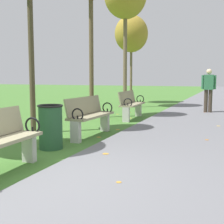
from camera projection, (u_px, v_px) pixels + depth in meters
name	position (u px, v px, depth m)	size (l,w,h in m)	color
ground_plane	(32.00, 176.00, 4.27)	(80.00, 80.00, 0.00)	#42722D
paved_walkway	(211.00, 97.00, 20.49)	(2.51, 44.00, 0.02)	slate
park_bench_2	(90.00, 115.00, 7.09)	(0.52, 1.61, 0.90)	gray
park_bench_3	(131.00, 104.00, 9.98)	(0.53, 1.62, 0.90)	gray
tree_5	(131.00, 34.00, 15.60)	(1.67, 1.67, 4.41)	brown
pedestrian_walking	(209.00, 88.00, 11.61)	(0.53, 0.26, 1.62)	#3D3328
trash_bin	(51.00, 127.00, 5.85)	(0.48, 0.48, 0.84)	#234C2D
scattered_leaves	(115.00, 125.00, 8.65)	(4.78, 8.68, 0.02)	brown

